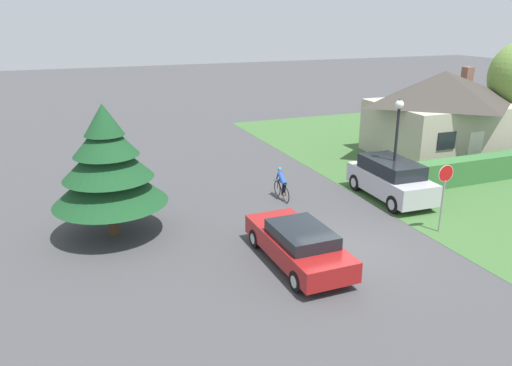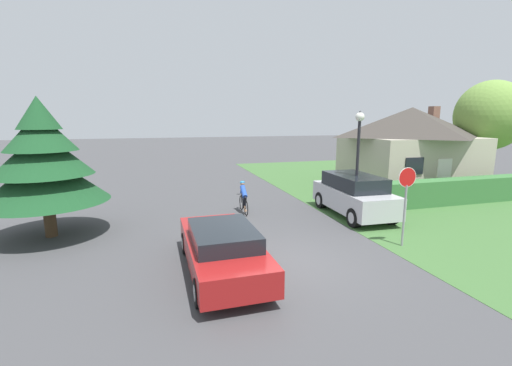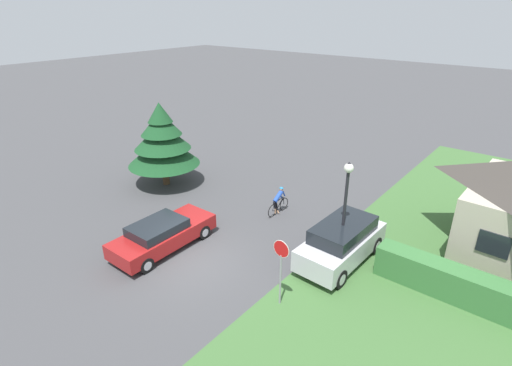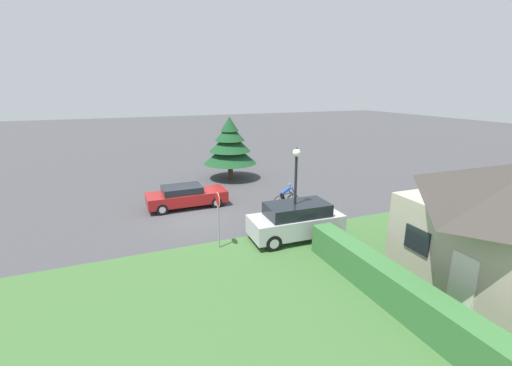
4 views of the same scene
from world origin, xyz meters
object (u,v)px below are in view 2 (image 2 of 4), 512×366
object	(u,v)px
stop_sign	(406,192)
cottage_house	(410,146)
parked_suv_right	(354,195)
street_lamp	(358,144)
deciduous_tree_right	(490,116)
cyclist	(244,198)
conifer_tall_near	(43,162)
sedan_left_lane	(222,248)

from	to	relation	value
stop_sign	cottage_house	bearing A→B (deg)	-128.81
cottage_house	parked_suv_right	size ratio (longest dim) A/B	1.70
parked_suv_right	street_lamp	size ratio (longest dim) A/B	1.01
cottage_house	deciduous_tree_right	xyz separation A→B (m)	(5.27, -0.73, 1.82)
cyclist	parked_suv_right	size ratio (longest dim) A/B	0.37
conifer_tall_near	sedan_left_lane	bearing A→B (deg)	-40.69
parked_suv_right	stop_sign	bearing A→B (deg)	175.18
street_lamp	conifer_tall_near	bearing A→B (deg)	176.62
parked_suv_right	cyclist	bearing A→B (deg)	70.41
deciduous_tree_right	parked_suv_right	bearing A→B (deg)	-160.42
stop_sign	deciduous_tree_right	xyz separation A→B (m)	(12.71, 8.06, 2.51)
cyclist	conifer_tall_near	xyz separation A→B (m)	(-7.37, -1.16, 1.99)
stop_sign	deciduous_tree_right	size ratio (longest dim) A/B	0.40
stop_sign	street_lamp	distance (m)	3.84
cyclist	cottage_house	bearing A→B (deg)	-72.39
sedan_left_lane	street_lamp	world-z (taller)	street_lamp
parked_suv_right	deciduous_tree_right	world-z (taller)	deciduous_tree_right
parked_suv_right	street_lamp	world-z (taller)	street_lamp
sedan_left_lane	parked_suv_right	distance (m)	7.62
cyclist	parked_suv_right	world-z (taller)	parked_suv_right
sedan_left_lane	conifer_tall_near	distance (m)	7.29
cottage_house	cyclist	bearing A→B (deg)	-162.31
conifer_tall_near	deciduous_tree_right	bearing A→B (deg)	8.89
sedan_left_lane	deciduous_tree_right	world-z (taller)	deciduous_tree_right
conifer_tall_near	cyclist	bearing A→B (deg)	8.98
cyclist	parked_suv_right	bearing A→B (deg)	-110.22
sedan_left_lane	deciduous_tree_right	distance (m)	20.85
street_lamp	parked_suv_right	bearing A→B (deg)	105.67
parked_suv_right	conifer_tall_near	size ratio (longest dim) A/B	0.92
cottage_house	cyclist	size ratio (longest dim) A/B	4.62
street_lamp	cottage_house	bearing A→B (deg)	36.69
cottage_house	parked_suv_right	distance (m)	8.80
deciduous_tree_right	sedan_left_lane	bearing A→B (deg)	-156.03
cottage_house	cyclist	world-z (taller)	cottage_house
sedan_left_lane	deciduous_tree_right	bearing A→B (deg)	-66.60
cottage_house	sedan_left_lane	world-z (taller)	cottage_house
parked_suv_right	conifer_tall_near	world-z (taller)	conifer_tall_near
cyclist	sedan_left_lane	bearing A→B (deg)	161.80
stop_sign	sedan_left_lane	bearing A→B (deg)	4.17
cottage_house	conifer_tall_near	size ratio (longest dim) A/B	1.57
street_lamp	conifer_tall_near	size ratio (longest dim) A/B	0.91
conifer_tall_near	cottage_house	bearing A→B (deg)	13.43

